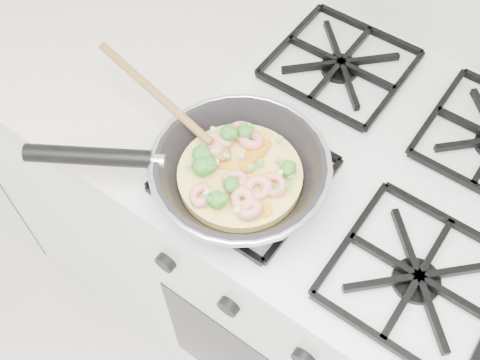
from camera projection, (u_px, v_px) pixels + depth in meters
The scene contains 3 objects.
stove at pixel (335, 273), 1.29m from camera, with size 0.60×0.60×0.92m.
counter_left at pixel (84, 118), 1.55m from camera, with size 1.00×0.60×0.90m.
skillet at pixel (234, 170), 0.85m from camera, with size 0.45×0.32×0.09m.
Camera 1 is at (0.13, 1.14, 1.65)m, focal length 42.03 mm.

